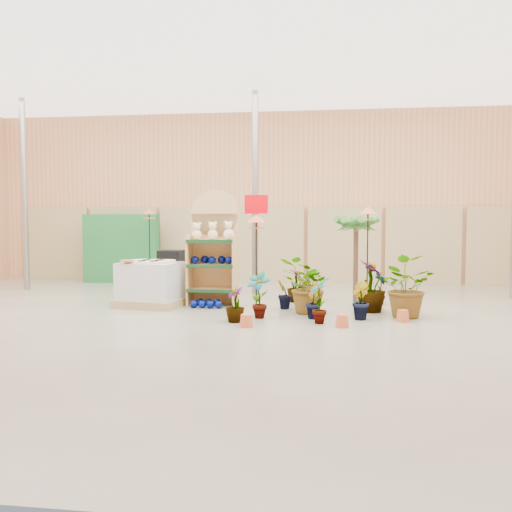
# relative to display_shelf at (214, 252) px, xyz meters

# --- Properties ---
(room) EXTENTS (15.20, 12.10, 4.70)m
(room) POSITION_rel_display_shelf_xyz_m (0.61, -1.04, 1.18)
(room) COLOR slate
(room) RESTS_ON ground
(display_shelf) EXTENTS (0.97, 0.62, 2.27)m
(display_shelf) POSITION_rel_display_shelf_xyz_m (0.00, 0.00, 0.00)
(display_shelf) COLOR tan
(display_shelf) RESTS_ON ground
(teddy_bears) EXTENTS (0.84, 0.21, 0.35)m
(teddy_bears) POSITION_rel_display_shelf_xyz_m (0.02, -0.11, 0.40)
(teddy_bears) COLOR beige
(teddy_bears) RESTS_ON display_shelf
(gazing_balls_shelf) EXTENTS (0.84, 0.29, 0.16)m
(gazing_balls_shelf) POSITION_rel_display_shelf_xyz_m (0.00, -0.14, -0.15)
(gazing_balls_shelf) COLOR #000C5C
(gazing_balls_shelf) RESTS_ON display_shelf
(gazing_balls_floor) EXTENTS (0.63, 0.39, 0.15)m
(gazing_balls_floor) POSITION_rel_display_shelf_xyz_m (-0.04, -0.44, -0.96)
(gazing_balls_floor) COLOR #000C5C
(gazing_balls_floor) RESTS_ON ground
(pallet_stack) EXTENTS (1.36, 1.20, 0.89)m
(pallet_stack) POSITION_rel_display_shelf_xyz_m (-1.16, -0.44, -0.61)
(pallet_stack) COLOR #9F8B5D
(pallet_stack) RESTS_ON ground
(charcoal_planters) EXTENTS (0.50, 0.50, 1.00)m
(charcoal_planters) POSITION_rel_display_shelf_xyz_m (-1.20, 1.09, -0.54)
(charcoal_planters) COLOR black
(charcoal_planters) RESTS_ON ground
(trellis_stock) EXTENTS (2.00, 0.30, 1.80)m
(trellis_stock) POSITION_rel_display_shelf_xyz_m (-3.19, 3.25, -0.14)
(trellis_stock) COLOR #1C682E
(trellis_stock) RESTS_ON ground
(offer_sign) EXTENTS (0.50, 0.08, 2.20)m
(offer_sign) POSITION_rel_display_shelf_xyz_m (0.71, 1.03, 0.53)
(offer_sign) COLOR gray
(offer_sign) RESTS_ON ground
(bird_table_front) EXTENTS (0.34, 0.34, 1.78)m
(bird_table_front) POSITION_rel_display_shelf_xyz_m (1.00, -1.07, 0.61)
(bird_table_front) COLOR black
(bird_table_front) RESTS_ON ground
(bird_table_right) EXTENTS (0.34, 0.34, 1.93)m
(bird_table_right) POSITION_rel_display_shelf_xyz_m (2.98, -0.28, 0.75)
(bird_table_right) COLOR black
(bird_table_right) RESTS_ON ground
(bird_table_back) EXTENTS (0.34, 0.34, 1.94)m
(bird_table_back) POSITION_rel_display_shelf_xyz_m (-2.21, 2.64, 0.76)
(bird_table_back) COLOR black
(bird_table_back) RESTS_ON ground
(palm) EXTENTS (0.70, 0.70, 1.87)m
(palm) POSITION_rel_display_shelf_xyz_m (2.80, 0.68, 0.56)
(palm) COLOR #513424
(palm) RESTS_ON ground
(potted_plant_0) EXTENTS (0.51, 0.44, 0.81)m
(potted_plant_0) POSITION_rel_display_shelf_xyz_m (1.09, -1.44, -0.63)
(potted_plant_0) COLOR #327229
(potted_plant_0) RESTS_ON ground
(potted_plant_1) EXTENTS (0.31, 0.36, 0.58)m
(potted_plant_1) POSITION_rel_display_shelf_xyz_m (2.02, -1.34, -0.75)
(potted_plant_1) COLOR #327229
(potted_plant_1) RESTS_ON ground
(potted_plant_2) EXTENTS (1.19, 1.17, 1.00)m
(potted_plant_2) POSITION_rel_display_shelf_xyz_m (1.88, -0.91, -0.54)
(potted_plant_2) COLOR #327229
(potted_plant_2) RESTS_ON ground
(potted_plant_3) EXTENTS (0.67, 0.67, 0.95)m
(potted_plant_3) POSITION_rel_display_shelf_xyz_m (3.04, -0.53, -0.56)
(potted_plant_3) COLOR #327229
(potted_plant_3) RESTS_ON ground
(potted_plant_4) EXTENTS (0.36, 0.41, 0.64)m
(potted_plant_4) POSITION_rel_display_shelf_xyz_m (3.28, 0.39, -0.72)
(potted_plant_4) COLOR #327229
(potted_plant_4) RESTS_ON ground
(potted_plant_5) EXTENTS (0.35, 0.39, 0.58)m
(potted_plant_5) POSITION_rel_display_shelf_xyz_m (1.44, -0.44, -0.75)
(potted_plant_5) COLOR #327229
(potted_plant_5) RESTS_ON ground
(potted_plant_6) EXTENTS (0.89, 0.92, 0.78)m
(potted_plant_6) POSITION_rel_display_shelf_xyz_m (1.90, 0.64, -0.65)
(potted_plant_6) COLOR #327229
(potted_plant_6) RESTS_ON ground
(potted_plant_7) EXTENTS (0.46, 0.46, 0.58)m
(potted_plant_7) POSITION_rel_display_shelf_xyz_m (0.76, -1.86, -0.75)
(potted_plant_7) COLOR #327229
(potted_plant_7) RESTS_ON ground
(potted_plant_8) EXTENTS (0.34, 0.44, 0.76)m
(potted_plant_8) POSITION_rel_display_shelf_xyz_m (2.13, -1.78, -0.66)
(potted_plant_8) COLOR #327229
(potted_plant_8) RESTS_ON ground
(potted_plant_9) EXTENTS (0.39, 0.43, 0.64)m
(potted_plant_9) POSITION_rel_display_shelf_xyz_m (2.81, -1.31, -0.72)
(potted_plant_9) COLOR #327229
(potted_plant_9) RESTS_ON ground
(potted_plant_10) EXTENTS (1.25, 1.26, 1.06)m
(potted_plant_10) POSITION_rel_display_shelf_xyz_m (3.56, -0.99, -0.51)
(potted_plant_10) COLOR #327229
(potted_plant_10) RESTS_ON ground
(potted_plant_11) EXTENTS (0.43, 0.43, 0.68)m
(potted_plant_11) POSITION_rel_display_shelf_xyz_m (1.60, 0.49, -0.70)
(potted_plant_11) COLOR #327229
(potted_plant_11) RESTS_ON ground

